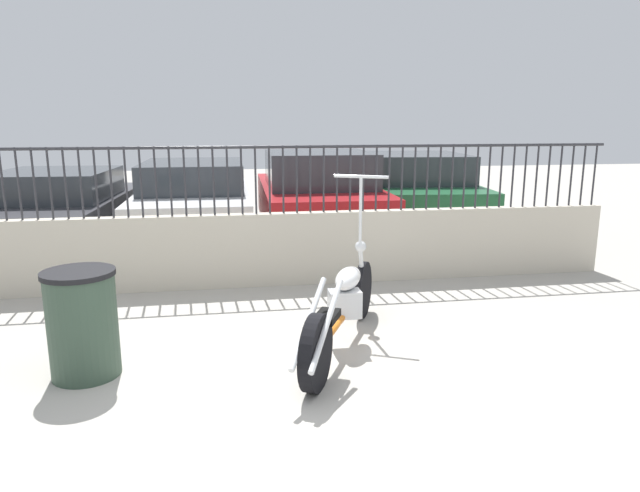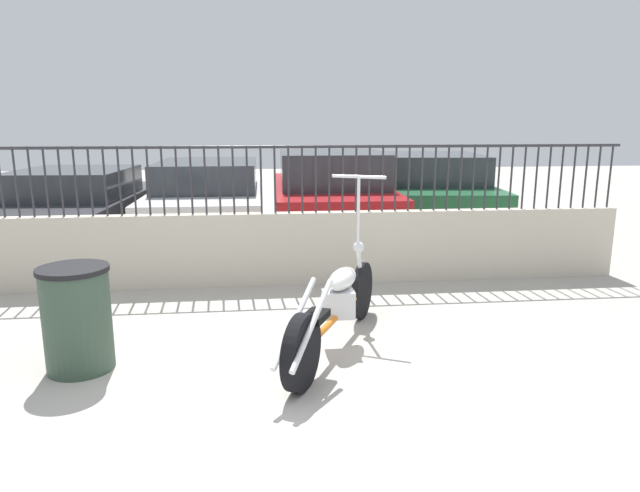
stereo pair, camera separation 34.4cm
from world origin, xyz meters
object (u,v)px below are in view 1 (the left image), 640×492
Objects in this scene: car_dark_grey at (61,208)px; car_white at (195,201)px; car_red at (317,197)px; car_green at (413,192)px; trash_bin at (83,323)px; motorcycle_orange at (341,309)px.

car_dark_grey is 0.92× the size of car_white.
car_red reaches higher than car_white.
car_white is 2.01m from car_red.
trash_bin is at bearing 146.19° from car_green.
trash_bin is at bearing 119.17° from motorcycle_orange.
motorcycle_orange is 2.52× the size of trash_bin.
car_white is (2.03, 0.20, 0.04)m from car_dark_grey.
car_white is at bearing 84.66° from car_red.
motorcycle_orange is 5.69m from car_green.
trash_bin is 5.05m from car_dark_grey.
car_dark_grey reaches higher than trash_bin.
car_red is at bearing 110.72° from car_green.
car_red is 0.97× the size of car_green.
car_red reaches higher than motorcycle_orange.
motorcycle_orange is 0.48× the size of car_white.
trash_bin is at bearing 152.79° from car_red.
car_white is 1.05× the size of car_green.
trash_bin is 0.19× the size of car_white.
trash_bin is (-2.06, -0.12, 0.04)m from motorcycle_orange.
car_green is (5.83, 0.43, 0.07)m from car_dark_grey.
car_white is (-1.42, 4.93, 0.29)m from motorcycle_orange.
car_dark_grey is 0.96× the size of car_green.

